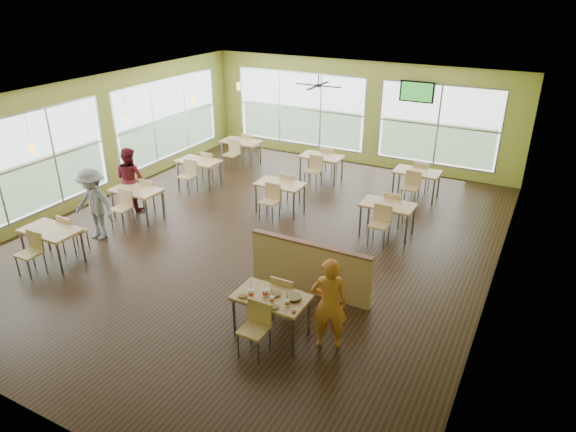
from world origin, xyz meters
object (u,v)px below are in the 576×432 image
Objects in this scene: main_table at (271,302)px; half_wall_divider at (310,268)px; food_basket at (294,298)px; man_plaid at (329,304)px.

half_wall_divider reaches higher than main_table.
man_plaid is at bearing 9.18° from food_basket.
man_plaid is (0.94, 0.18, 0.17)m from main_table.
food_basket is (-0.57, -0.09, -0.02)m from man_plaid.
main_table is 0.97m from man_plaid.
main_table is at bearing -90.00° from half_wall_divider.
half_wall_divider is 1.60m from man_plaid.
food_basket is (0.36, -1.36, 0.26)m from half_wall_divider.
food_basket is (0.36, 0.09, 0.15)m from main_table.
main_table reaches higher than food_basket.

